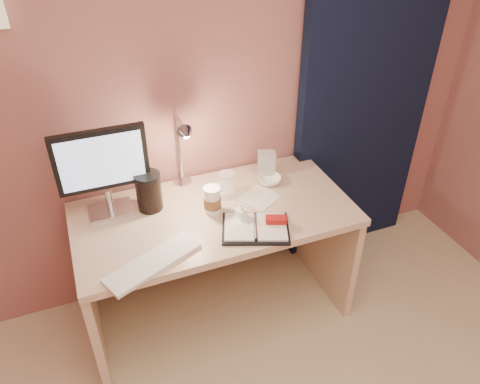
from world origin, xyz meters
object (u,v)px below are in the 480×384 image
object	(u,v)px
planner	(257,227)
clear_cup	(227,185)
coffee_cup	(212,200)
lotion_bottle	(241,212)
product_box	(267,164)
desk	(211,237)
dark_jar	(149,193)
desk_lamp	(186,150)
bowl	(270,180)
keyboard	(153,263)
monitor	(102,165)

from	to	relation	value
planner	clear_cup	xyz separation A→B (m)	(-0.04, 0.31, 0.06)
coffee_cup	lotion_bottle	world-z (taller)	coffee_cup
coffee_cup	product_box	world-z (taller)	same
desk	product_box	world-z (taller)	product_box
dark_jar	product_box	size ratio (longest dim) A/B	1.27
desk_lamp	planner	bearing A→B (deg)	-59.30
product_box	bowl	bearing A→B (deg)	-82.12
keyboard	planner	bearing A→B (deg)	-17.92
desk	keyboard	bearing A→B (deg)	-137.62
lotion_bottle	product_box	xyz separation A→B (m)	(0.29, 0.34, 0.02)
desk	planner	distance (m)	0.40
keyboard	planner	world-z (taller)	planner
keyboard	coffee_cup	distance (m)	0.46
monitor	planner	xyz separation A→B (m)	(0.63, -0.40, -0.26)
planner	product_box	bearing A→B (deg)	81.97
desk_lamp	keyboard	bearing A→B (deg)	-121.31
clear_cup	lotion_bottle	xyz separation A→B (m)	(-0.00, -0.22, -0.02)
planner	desk	bearing A→B (deg)	138.59
coffee_cup	desk_lamp	xyz separation A→B (m)	(-0.07, 0.19, 0.20)
keyboard	desk_lamp	bearing A→B (deg)	33.02
planner	lotion_bottle	bearing A→B (deg)	139.39
planner	desk_lamp	bearing A→B (deg)	140.19
dark_jar	clear_cup	bearing A→B (deg)	-7.30
monitor	keyboard	world-z (taller)	monitor
monitor	desk_lamp	world-z (taller)	monitor
keyboard	dark_jar	bearing A→B (deg)	54.89
monitor	keyboard	xyz separation A→B (m)	(0.11, -0.45, -0.27)
bowl	product_box	size ratio (longest dim) A/B	0.89
planner	bowl	distance (m)	0.41
desk	lotion_bottle	bearing A→B (deg)	-62.96
desk	keyboard	size ratio (longest dim) A/B	3.12
dark_jar	lotion_bottle	bearing A→B (deg)	-34.52
clear_cup	dark_jar	bearing A→B (deg)	172.70
keyboard	lotion_bottle	distance (m)	0.49
lotion_bottle	clear_cup	bearing A→B (deg)	88.77
dark_jar	product_box	xyz separation A→B (m)	(0.68, 0.07, -0.02)
desk	lotion_bottle	world-z (taller)	lotion_bottle
planner	lotion_bottle	xyz separation A→B (m)	(-0.05, 0.09, 0.04)
bowl	product_box	xyz separation A→B (m)	(0.02, 0.09, 0.05)
monitor	dark_jar	world-z (taller)	monitor
clear_cup	product_box	xyz separation A→B (m)	(0.28, 0.12, -0.00)
clear_cup	lotion_bottle	world-z (taller)	clear_cup
product_box	monitor	bearing A→B (deg)	-158.41
clear_cup	bowl	xyz separation A→B (m)	(0.26, 0.03, -0.05)
bowl	product_box	distance (m)	0.10
coffee_cup	dark_jar	size ratio (longest dim) A/B	0.79
lotion_bottle	dark_jar	size ratio (longest dim) A/B	0.58
keyboard	dark_jar	size ratio (longest dim) A/B	2.49
bowl	desk_lamp	size ratio (longest dim) A/B	0.30
desk	bowl	size ratio (longest dim) A/B	11.02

